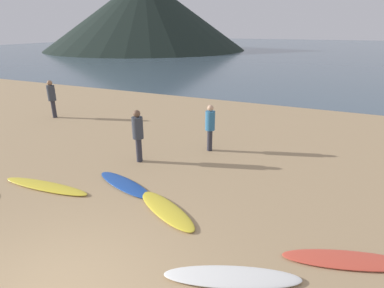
% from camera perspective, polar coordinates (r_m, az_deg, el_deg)
% --- Properties ---
extents(ground_plane, '(120.00, 120.00, 0.20)m').
position_cam_1_polar(ground_plane, '(13.21, 8.44, 2.59)').
color(ground_plane, tan).
rests_on(ground_plane, ground).
extents(ocean_water, '(140.00, 100.00, 0.01)m').
position_cam_1_polar(ocean_water, '(67.01, 22.34, 15.92)').
color(ocean_water, '#475B6B').
rests_on(ocean_water, ground).
extents(headland_hill, '(36.57, 36.57, 12.46)m').
position_cam_1_polar(headland_hill, '(61.75, -8.61, 22.67)').
color(headland_hill, black).
rests_on(headland_hill, ground).
extents(surfboard_3, '(2.68, 0.65, 0.08)m').
position_cam_1_polar(surfboard_3, '(9.09, -25.45, -7.04)').
color(surfboard_3, yellow).
rests_on(surfboard_3, ground).
extents(surfboard_4, '(2.18, 1.20, 0.07)m').
position_cam_1_polar(surfboard_4, '(8.53, -12.34, -7.27)').
color(surfboard_4, '#1E479E').
rests_on(surfboard_4, ground).
extents(surfboard_5, '(2.08, 1.50, 0.09)m').
position_cam_1_polar(surfboard_5, '(7.27, -4.77, -12.03)').
color(surfboard_5, yellow).
rests_on(surfboard_5, ground).
extents(surfboard_6, '(2.35, 1.32, 0.09)m').
position_cam_1_polar(surfboard_6, '(5.69, 7.45, -23.16)').
color(surfboard_6, white).
rests_on(surfboard_6, ground).
extents(surfboard_7, '(2.38, 1.21, 0.07)m').
position_cam_1_polar(surfboard_7, '(6.59, 26.83, -18.56)').
color(surfboard_7, '#D84C38').
rests_on(surfboard_7, ground).
extents(person_0, '(0.35, 0.35, 1.73)m').
position_cam_1_polar(person_0, '(15.69, -24.49, 8.08)').
color(person_0, '#2D2D38').
rests_on(person_0, ground).
extents(person_1, '(0.32, 0.32, 1.59)m').
position_cam_1_polar(person_1, '(10.34, 3.36, 3.68)').
color(person_1, '#2D2D38').
rests_on(person_1, ground).
extents(person_3, '(0.34, 0.34, 1.66)m').
position_cam_1_polar(person_3, '(9.57, -9.97, 2.23)').
color(person_3, '#2D2D38').
rests_on(person_3, ground).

